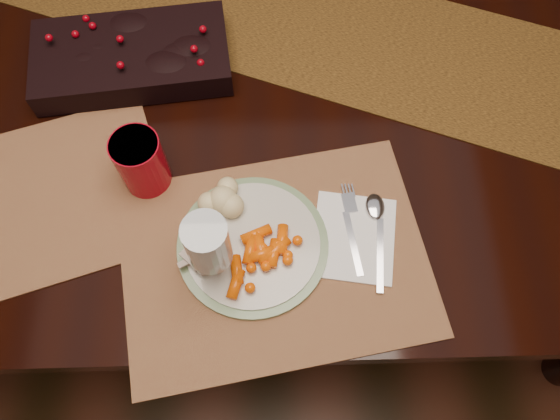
{
  "coord_description": "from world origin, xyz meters",
  "views": [
    {
      "loc": [
        0.03,
        -0.64,
        1.59
      ],
      "look_at": [
        0.04,
        -0.27,
        0.8
      ],
      "focal_mm": 35.0,
      "sensor_mm": 36.0,
      "label": 1
    }
  ],
  "objects_px": {
    "placemat_main": "(274,258)",
    "baby_carrots": "(265,257)",
    "turkey_shreds": "(199,262)",
    "dinner_plate": "(253,245)",
    "centerpiece": "(131,54)",
    "napkin": "(354,237)",
    "red_cup": "(141,162)",
    "mashed_potatoes": "(222,196)",
    "wine_glass": "(211,254)",
    "dining_table": "(262,184)"
  },
  "relations": [
    {
      "from": "placemat_main",
      "to": "wine_glass",
      "type": "bearing_deg",
      "value": -176.29
    },
    {
      "from": "dinner_plate",
      "to": "turkey_shreds",
      "type": "height_order",
      "value": "turkey_shreds"
    },
    {
      "from": "baby_carrots",
      "to": "turkey_shreds",
      "type": "bearing_deg",
      "value": -177.75
    },
    {
      "from": "centerpiece",
      "to": "red_cup",
      "type": "relative_size",
      "value": 3.25
    },
    {
      "from": "dining_table",
      "to": "napkin",
      "type": "height_order",
      "value": "napkin"
    },
    {
      "from": "dinner_plate",
      "to": "napkin",
      "type": "relative_size",
      "value": 1.61
    },
    {
      "from": "dinner_plate",
      "to": "red_cup",
      "type": "bearing_deg",
      "value": 144.06
    },
    {
      "from": "turkey_shreds",
      "to": "red_cup",
      "type": "relative_size",
      "value": 0.65
    },
    {
      "from": "baby_carrots",
      "to": "wine_glass",
      "type": "bearing_deg",
      "value": -169.59
    },
    {
      "from": "baby_carrots",
      "to": "turkey_shreds",
      "type": "xyz_separation_m",
      "value": [
        -0.1,
        -0.0,
        -0.0
      ]
    },
    {
      "from": "turkey_shreds",
      "to": "dinner_plate",
      "type": "bearing_deg",
      "value": 21.59
    },
    {
      "from": "mashed_potatoes",
      "to": "turkey_shreds",
      "type": "xyz_separation_m",
      "value": [
        -0.04,
        -0.11,
        -0.01
      ]
    },
    {
      "from": "dinner_plate",
      "to": "placemat_main",
      "type": "bearing_deg",
      "value": -31.5
    },
    {
      "from": "red_cup",
      "to": "dinner_plate",
      "type": "bearing_deg",
      "value": -35.94
    },
    {
      "from": "turkey_shreds",
      "to": "napkin",
      "type": "height_order",
      "value": "turkey_shreds"
    },
    {
      "from": "turkey_shreds",
      "to": "napkin",
      "type": "xyz_separation_m",
      "value": [
        0.25,
        0.04,
        -0.02
      ]
    },
    {
      "from": "napkin",
      "to": "red_cup",
      "type": "xyz_separation_m",
      "value": [
        -0.35,
        0.12,
        0.05
      ]
    },
    {
      "from": "placemat_main",
      "to": "baby_carrots",
      "type": "xyz_separation_m",
      "value": [
        -0.01,
        -0.01,
        0.03
      ]
    },
    {
      "from": "centerpiece",
      "to": "napkin",
      "type": "distance_m",
      "value": 0.54
    },
    {
      "from": "baby_carrots",
      "to": "napkin",
      "type": "bearing_deg",
      "value": 14.99
    },
    {
      "from": "wine_glass",
      "to": "centerpiece",
      "type": "bearing_deg",
      "value": 111.74
    },
    {
      "from": "dinner_plate",
      "to": "turkey_shreds",
      "type": "distance_m",
      "value": 0.09
    },
    {
      "from": "mashed_potatoes",
      "to": "placemat_main",
      "type": "bearing_deg",
      "value": -49.15
    },
    {
      "from": "dinner_plate",
      "to": "mashed_potatoes",
      "type": "relative_size",
      "value": 2.95
    },
    {
      "from": "dining_table",
      "to": "wine_glass",
      "type": "height_order",
      "value": "wine_glass"
    },
    {
      "from": "dining_table",
      "to": "baby_carrots",
      "type": "height_order",
      "value": "baby_carrots"
    },
    {
      "from": "centerpiece",
      "to": "dining_table",
      "type": "bearing_deg",
      "value": -14.94
    },
    {
      "from": "red_cup",
      "to": "wine_glass",
      "type": "bearing_deg",
      "value": -54.74
    },
    {
      "from": "dinner_plate",
      "to": "red_cup",
      "type": "height_order",
      "value": "red_cup"
    },
    {
      "from": "turkey_shreds",
      "to": "napkin",
      "type": "distance_m",
      "value": 0.25
    },
    {
      "from": "turkey_shreds",
      "to": "napkin",
      "type": "bearing_deg",
      "value": 9.78
    },
    {
      "from": "turkey_shreds",
      "to": "mashed_potatoes",
      "type": "bearing_deg",
      "value": 71.54
    },
    {
      "from": "mashed_potatoes",
      "to": "turkey_shreds",
      "type": "relative_size",
      "value": 1.16
    },
    {
      "from": "baby_carrots",
      "to": "wine_glass",
      "type": "distance_m",
      "value": 0.1
    },
    {
      "from": "centerpiece",
      "to": "baby_carrots",
      "type": "bearing_deg",
      "value": -58.76
    },
    {
      "from": "dining_table",
      "to": "wine_glass",
      "type": "bearing_deg",
      "value": -100.41
    },
    {
      "from": "placemat_main",
      "to": "dining_table",
      "type": "bearing_deg",
      "value": 84.87
    },
    {
      "from": "dinner_plate",
      "to": "baby_carrots",
      "type": "distance_m",
      "value": 0.04
    },
    {
      "from": "mashed_potatoes",
      "to": "turkey_shreds",
      "type": "height_order",
      "value": "mashed_potatoes"
    },
    {
      "from": "centerpiece",
      "to": "napkin",
      "type": "xyz_separation_m",
      "value": [
        0.39,
        -0.37,
        -0.03
      ]
    },
    {
      "from": "wine_glass",
      "to": "baby_carrots",
      "type": "bearing_deg",
      "value": 10.41
    },
    {
      "from": "baby_carrots",
      "to": "red_cup",
      "type": "relative_size",
      "value": 1.1
    },
    {
      "from": "mashed_potatoes",
      "to": "red_cup",
      "type": "relative_size",
      "value": 0.75
    },
    {
      "from": "turkey_shreds",
      "to": "red_cup",
      "type": "distance_m",
      "value": 0.19
    },
    {
      "from": "dinner_plate",
      "to": "napkin",
      "type": "height_order",
      "value": "dinner_plate"
    },
    {
      "from": "dinner_plate",
      "to": "baby_carrots",
      "type": "relative_size",
      "value": 2.02
    },
    {
      "from": "centerpiece",
      "to": "wine_glass",
      "type": "bearing_deg",
      "value": -68.26
    },
    {
      "from": "dining_table",
      "to": "baby_carrots",
      "type": "xyz_separation_m",
      "value": [
        0.01,
        -0.34,
        0.41
      ]
    },
    {
      "from": "baby_carrots",
      "to": "turkey_shreds",
      "type": "relative_size",
      "value": 1.7
    },
    {
      "from": "baby_carrots",
      "to": "mashed_potatoes",
      "type": "distance_m",
      "value": 0.12
    }
  ]
}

